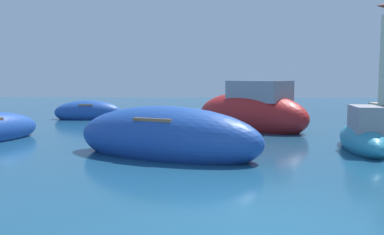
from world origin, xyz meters
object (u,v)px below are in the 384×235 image
moored_boat_1 (166,138)px  moored_boat_6 (363,137)px  moored_boat_8 (88,112)px  moored_boat_2 (251,113)px

moored_boat_1 → moored_boat_6: size_ratio=1.56×
moored_boat_8 → moored_boat_6: bearing=-44.3°
moored_boat_1 → moored_boat_8: 11.04m
moored_boat_2 → moored_boat_8: moored_boat_2 is taller
moored_boat_1 → moored_boat_2: moored_boat_2 is taller
moored_boat_2 → moored_boat_6: size_ratio=1.46×
moored_boat_6 → moored_boat_8: size_ratio=1.05×
moored_boat_2 → moored_boat_6: 5.55m
moored_boat_2 → moored_boat_1: bearing=107.8°
moored_boat_8 → moored_boat_2: bearing=-30.9°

